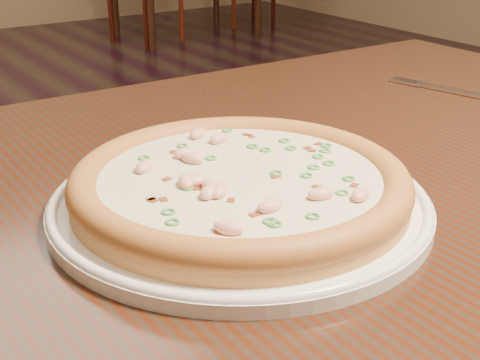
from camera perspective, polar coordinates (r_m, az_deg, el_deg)
hero_table at (r=0.76m, az=5.48°, el=-5.72°), size 1.20×0.80×0.75m
plate at (r=0.61m, az=0.00°, el=-1.85°), size 0.34×0.34×0.02m
pizza at (r=0.60m, az=-0.02°, el=-0.26°), size 0.31×0.31×0.03m
fork at (r=1.03m, az=17.38°, el=7.37°), size 0.06×0.17×0.00m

